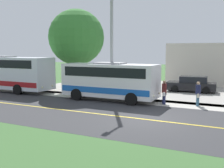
# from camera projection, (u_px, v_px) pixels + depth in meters

# --- Properties ---
(ground_plane) EXTENTS (120.00, 120.00, 0.00)m
(ground_plane) POSITION_uv_depth(u_px,v_px,m) (148.00, 120.00, 15.16)
(ground_plane) COLOR #3D6633
(road_surface) EXTENTS (8.00, 100.00, 0.01)m
(road_surface) POSITION_uv_depth(u_px,v_px,m) (148.00, 120.00, 15.15)
(road_surface) COLOR #333335
(road_surface) RESTS_ON ground
(sidewalk) EXTENTS (2.40, 100.00, 0.01)m
(sidewalk) POSITION_uv_depth(u_px,v_px,m) (171.00, 104.00, 19.78)
(sidewalk) COLOR #B2ADA3
(sidewalk) RESTS_ON ground
(parking_lot_surface) EXTENTS (14.00, 36.00, 0.01)m
(parking_lot_surface) POSITION_uv_depth(u_px,v_px,m) (224.00, 93.00, 24.87)
(parking_lot_surface) COLOR #9E9991
(parking_lot_surface) RESTS_ON ground
(road_centre_line) EXTENTS (0.16, 100.00, 0.00)m
(road_centre_line) POSITION_uv_depth(u_px,v_px,m) (148.00, 120.00, 15.15)
(road_centre_line) COLOR gold
(road_centre_line) RESTS_ON ground
(shuttle_bus_front) EXTENTS (2.69, 7.47, 2.91)m
(shuttle_bus_front) POSITION_uv_depth(u_px,v_px,m) (110.00, 79.00, 21.01)
(shuttle_bus_front) COLOR white
(shuttle_bus_front) RESTS_ON ground
(pedestrian_with_bags) EXTENTS (0.72, 0.34, 1.69)m
(pedestrian_with_bags) POSITION_uv_depth(u_px,v_px,m) (198.00, 93.00, 18.85)
(pedestrian_with_bags) COLOR #335972
(pedestrian_with_bags) RESTS_ON ground
(pedestrian_waiting) EXTENTS (0.72, 0.34, 1.71)m
(pedestrian_waiting) POSITION_uv_depth(u_px,v_px,m) (164.00, 92.00, 19.44)
(pedestrian_waiting) COLOR #1E2347
(pedestrian_waiting) RESTS_ON ground
(street_light_pole) EXTENTS (1.97, 0.24, 8.50)m
(street_light_pole) POSITION_uv_depth(u_px,v_px,m) (111.00, 39.00, 21.01)
(street_light_pole) COLOR #9E9EA3
(street_light_pole) RESTS_ON ground
(parked_car_near) EXTENTS (2.29, 4.53, 1.45)m
(parked_car_near) POSITION_uv_depth(u_px,v_px,m) (192.00, 84.00, 25.40)
(parked_car_near) COLOR black
(parked_car_near) RESTS_ON ground
(tree_curbside) EXTENTS (5.15, 5.15, 7.61)m
(tree_curbside) POSITION_uv_depth(u_px,v_px,m) (76.00, 37.00, 25.33)
(tree_curbside) COLOR brown
(tree_curbside) RESTS_ON ground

